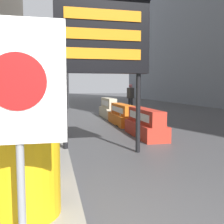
% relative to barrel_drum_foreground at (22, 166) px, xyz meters
% --- Properties ---
extents(barrel_drum_foreground, '(0.78, 0.78, 0.96)m').
position_rel_barrel_drum_foreground_xyz_m(barrel_drum_foreground, '(0.00, 0.00, 0.00)').
color(barrel_drum_foreground, yellow).
rests_on(barrel_drum_foreground, sidewalk_left).
extents(barrel_drum_middle, '(0.78, 0.78, 0.96)m').
position_rel_barrel_drum_foreground_xyz_m(barrel_drum_middle, '(-0.12, 0.94, 0.00)').
color(barrel_drum_middle, yellow).
rests_on(barrel_drum_middle, sidewalk_left).
extents(warning_sign, '(0.70, 0.08, 1.75)m').
position_rel_barrel_drum_foreground_xyz_m(warning_sign, '(0.07, -0.65, 0.72)').
color(warning_sign, gray).
rests_on(warning_sign, sidewalk_left).
extents(message_board, '(2.08, 0.36, 3.35)m').
position_rel_barrel_drum_foreground_xyz_m(message_board, '(1.33, 2.73, 1.83)').
color(message_board, black).
rests_on(message_board, ground_plane).
extents(jersey_barrier_red_striped, '(0.65, 2.08, 0.81)m').
position_rel_barrel_drum_foreground_xyz_m(jersey_barrier_red_striped, '(2.90, 4.44, -0.29)').
color(jersey_barrier_red_striped, red).
rests_on(jersey_barrier_red_striped, ground_plane).
extents(jersey_barrier_orange_near, '(0.65, 2.15, 0.78)m').
position_rel_barrel_drum_foreground_xyz_m(jersey_barrier_orange_near, '(2.90, 7.01, -0.30)').
color(jersey_barrier_orange_near, orange).
rests_on(jersey_barrier_orange_near, ground_plane).
extents(jersey_barrier_cream, '(0.59, 1.94, 0.91)m').
position_rel_barrel_drum_foreground_xyz_m(jersey_barrier_cream, '(2.90, 9.53, -0.24)').
color(jersey_barrier_cream, beige).
rests_on(jersey_barrier_cream, ground_plane).
extents(traffic_cone_near, '(0.40, 0.40, 0.72)m').
position_rel_barrel_drum_foreground_xyz_m(traffic_cone_near, '(2.78, 6.56, -0.29)').
color(traffic_cone_near, black).
rests_on(traffic_cone_near, ground_plane).
extents(traffic_light_near_curb, '(0.28, 0.44, 3.68)m').
position_rel_barrel_drum_foreground_xyz_m(traffic_light_near_curb, '(1.29, 14.72, 2.03)').
color(traffic_light_near_curb, '#2D2D30').
rests_on(traffic_light_near_curb, ground_plane).
extents(pedestrian_worker, '(0.49, 0.47, 1.61)m').
position_rel_barrel_drum_foreground_xyz_m(pedestrian_worker, '(4.78, 12.15, 0.31)').
color(pedestrian_worker, '#333338').
rests_on(pedestrian_worker, ground_plane).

